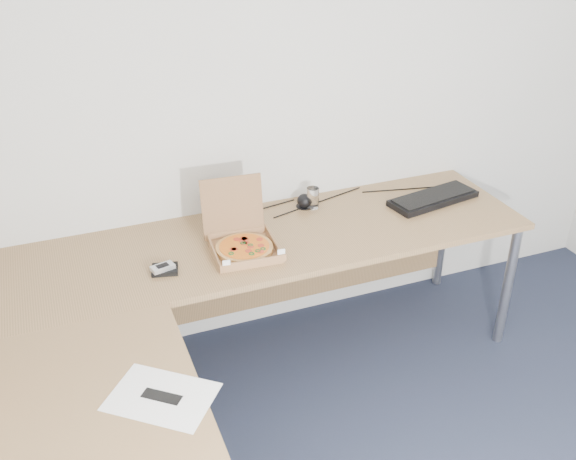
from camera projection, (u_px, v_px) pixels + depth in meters
name	position (u px, v px, depth m)	size (l,w,h in m)	color
desk	(229.00, 307.00, 2.61)	(2.50, 2.20, 0.73)	olive
pizza_box	(243.00, 244.00, 2.93)	(0.29, 0.33, 0.29)	#9A6B43
drinking_glass	(313.00, 198.00, 3.29)	(0.06, 0.06, 0.11)	silver
keyboard	(433.00, 199.00, 3.37)	(0.48, 0.17, 0.03)	black
wallet	(165.00, 269.00, 2.79)	(0.11, 0.09, 0.02)	black
phone	(163.00, 267.00, 2.77)	(0.10, 0.05, 0.02)	#B2B5BA
paper_sheet	(162.00, 397.00, 2.13)	(0.33, 0.24, 0.00)	white
dome_speaker	(305.00, 200.00, 3.31)	(0.09, 0.09, 0.07)	black
cable_bundle	(318.00, 202.00, 3.36)	(0.63, 0.04, 0.01)	black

